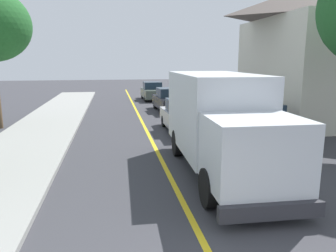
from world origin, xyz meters
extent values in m
cube|color=gold|center=(0.00, 10.00, 0.00)|extent=(0.16, 56.00, 0.01)
cube|color=silver|center=(1.72, 7.40, 1.90)|extent=(2.54, 5.06, 2.60)
cube|color=silver|center=(1.62, 3.90, 1.45)|extent=(2.33, 2.06, 1.70)
cube|color=#1E2D3D|center=(1.60, 3.00, 1.82)|extent=(2.04, 0.14, 0.75)
cube|color=#2D2D33|center=(1.60, 2.82, 0.42)|extent=(2.40, 0.27, 0.36)
cylinder|color=black|center=(2.68, 4.07, 0.50)|extent=(0.33, 1.01, 1.00)
cylinder|color=black|center=(0.58, 4.13, 0.50)|extent=(0.33, 1.01, 1.00)
cylinder|color=black|center=(2.81, 8.62, 0.50)|extent=(0.33, 1.01, 1.00)
cylinder|color=black|center=(0.71, 8.68, 0.50)|extent=(0.33, 1.01, 1.00)
cube|color=#B7B7BC|center=(1.89, 12.81, 0.65)|extent=(1.85, 4.42, 0.76)
cube|color=#1E2D3D|center=(1.89, 12.96, 1.35)|extent=(1.61, 1.82, 0.64)
cylinder|color=black|center=(2.70, 11.41, 0.32)|extent=(0.23, 0.64, 0.64)
cylinder|color=black|center=(1.12, 11.39, 0.32)|extent=(0.23, 0.64, 0.64)
cylinder|color=black|center=(2.66, 14.22, 0.32)|extent=(0.23, 0.64, 0.64)
cylinder|color=black|center=(1.08, 14.20, 0.32)|extent=(0.23, 0.64, 0.64)
cube|color=black|center=(2.36, 19.72, 0.65)|extent=(2.01, 4.48, 0.76)
cube|color=#1E2D3D|center=(2.36, 19.87, 1.35)|extent=(1.67, 1.87, 0.64)
cylinder|color=black|center=(3.22, 18.35, 0.32)|extent=(0.25, 0.65, 0.64)
cylinder|color=black|center=(1.64, 18.28, 0.32)|extent=(0.25, 0.65, 0.64)
cylinder|color=black|center=(3.08, 21.17, 0.32)|extent=(0.25, 0.65, 0.64)
cylinder|color=black|center=(1.51, 21.09, 0.32)|extent=(0.25, 0.65, 0.64)
cube|color=#4C564C|center=(2.01, 26.69, 0.65)|extent=(1.86, 4.42, 0.76)
cube|color=#1E2D3D|center=(2.01, 26.84, 1.35)|extent=(1.61, 1.82, 0.64)
cylinder|color=black|center=(2.82, 25.29, 0.32)|extent=(0.23, 0.64, 0.64)
cylinder|color=black|center=(1.24, 25.27, 0.32)|extent=(0.23, 0.64, 0.64)
cylinder|color=black|center=(2.78, 28.11, 0.32)|extent=(0.23, 0.64, 0.64)
cylinder|color=black|center=(1.20, 28.09, 0.32)|extent=(0.23, 0.64, 0.64)
cube|color=silver|center=(5.20, 11.01, 0.65)|extent=(1.93, 4.45, 0.76)
cube|color=#1E2D3D|center=(5.20, 10.86, 1.35)|extent=(1.64, 1.85, 0.64)
cylinder|color=black|center=(4.45, 12.44, 0.32)|extent=(0.24, 0.65, 0.64)
cylinder|color=black|center=(6.03, 12.39, 0.32)|extent=(0.24, 0.65, 0.64)
cylinder|color=black|center=(4.37, 9.62, 0.32)|extent=(0.24, 0.65, 0.64)
cylinder|color=black|center=(5.95, 9.58, 0.32)|extent=(0.24, 0.65, 0.64)
cylinder|color=gray|center=(4.64, 9.73, 1.10)|extent=(0.08, 0.08, 2.20)
cylinder|color=red|center=(4.64, 9.76, 2.25)|extent=(0.76, 0.03, 0.76)
cylinder|color=white|center=(4.64, 9.78, 2.25)|extent=(0.80, 0.02, 0.80)
cube|color=beige|center=(11.63, 14.43, 3.00)|extent=(9.33, 7.86, 6.00)
cube|color=brown|center=(7.00, 13.43, 1.05)|extent=(0.10, 1.00, 2.10)
camera|label=1|loc=(-1.72, -3.15, 3.63)|focal=34.36mm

